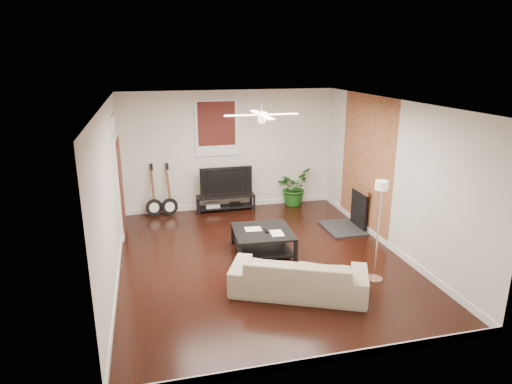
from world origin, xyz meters
TOP-DOWN VIEW (x-y plane):
  - room at (0.00, 0.00)m, footprint 5.01×6.01m
  - brick_accent at (2.49, 1.00)m, footprint 0.02×2.20m
  - fireplace at (2.20, 1.00)m, footprint 0.80×1.10m
  - window_back at (-0.30, 2.97)m, footprint 1.00×0.06m
  - door_left at (-2.46, 1.90)m, footprint 0.08×1.00m
  - tv_stand at (-0.16, 2.78)m, footprint 1.36×0.36m
  - tv at (-0.16, 2.80)m, footprint 1.22×0.16m
  - coffee_table at (0.09, 0.25)m, footprint 1.13×1.13m
  - sofa at (0.25, -1.31)m, footprint 2.23×1.59m
  - floor_lamp at (1.60, -1.21)m, footprint 0.37×0.37m
  - potted_plant at (1.54, 2.82)m, footprint 1.08×1.09m
  - guitar_left at (-1.82, 2.75)m, footprint 0.42×0.33m
  - guitar_right at (-1.47, 2.72)m, footprint 0.44×0.36m
  - ceiling_fan at (0.00, 0.00)m, footprint 1.24×1.24m

SIDE VIEW (x-z plane):
  - tv_stand at x=-0.16m, z-range 0.00..0.38m
  - coffee_table at x=0.09m, z-range 0.00..0.45m
  - sofa at x=0.25m, z-range 0.00..0.61m
  - potted_plant at x=1.54m, z-range 0.00..0.91m
  - fireplace at x=2.20m, z-range 0.00..0.92m
  - guitar_left at x=-1.82m, z-range 0.00..1.23m
  - guitar_right at x=-1.47m, z-range 0.00..1.23m
  - tv at x=-0.16m, z-range 0.38..1.09m
  - floor_lamp at x=1.60m, z-range 0.00..1.70m
  - door_left at x=-2.46m, z-range 0.00..2.50m
  - room at x=0.00m, z-range 0.00..2.80m
  - brick_accent at x=2.49m, z-range 0.00..2.80m
  - window_back at x=-0.30m, z-range 1.30..2.60m
  - ceiling_fan at x=0.00m, z-range 2.44..2.76m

